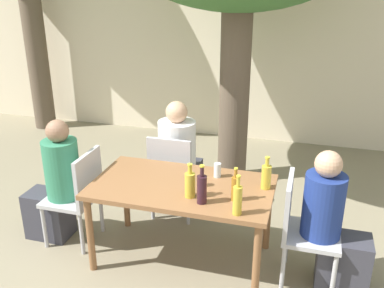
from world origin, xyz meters
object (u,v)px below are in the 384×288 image
dining_table_front (182,193)px  oil_cruet_4 (266,176)px  person_seated_1 (333,230)px  amber_bottle_1 (235,188)px  person_seated_0 (56,188)px  person_seated_2 (180,160)px  drinking_glass_0 (217,170)px  oil_cruet_0 (190,184)px  patio_chair_1 (301,225)px  patio_chair_2 (173,172)px  wine_bottle_3 (202,188)px  oil_cruet_2 (237,199)px  patio_chair_0 (79,192)px  drinking_glass_1 (203,181)px

dining_table_front → oil_cruet_4: bearing=10.9°
person_seated_1 → amber_bottle_1: bearing=100.3°
person_seated_0 → oil_cruet_4: 1.93m
person_seated_2 → drinking_glass_0: person_seated_2 is taller
dining_table_front → oil_cruet_0: size_ratio=5.33×
patio_chair_1 → patio_chair_2: bearing=63.1°
patio_chair_2 → amber_bottle_1: amber_bottle_1 is taller
patio_chair_1 → patio_chair_2: size_ratio=1.00×
oil_cruet_4 → wine_bottle_3: bearing=-139.6°
patio_chair_1 → amber_bottle_1: size_ratio=3.29×
dining_table_front → oil_cruet_4: (0.67, 0.13, 0.19)m
patio_chair_2 → drinking_glass_0: 0.75m
oil_cruet_2 → drinking_glass_0: bearing=116.0°
person_seated_1 → drinking_glass_0: 1.04m
person_seated_1 → oil_cruet_0: size_ratio=4.11×
drinking_glass_0 → patio_chair_0: bearing=-169.5°
dining_table_front → oil_cruet_4: size_ratio=5.40×
patio_chair_2 → oil_cruet_4: 1.15m
oil_cruet_2 → wine_bottle_3: (-0.29, 0.09, 0.00)m
patio_chair_1 → wine_bottle_3: 0.86m
drinking_glass_0 → person_seated_2: bearing=130.1°
patio_chair_2 → amber_bottle_1: size_ratio=3.29×
wine_bottle_3 → oil_cruet_2: bearing=-17.7°
patio_chair_0 → person_seated_2: (0.68, 0.88, 0.03)m
amber_bottle_1 → wine_bottle_3: 0.26m
patio_chair_2 → person_seated_2: (0.00, 0.23, 0.03)m
amber_bottle_1 → drinking_glass_1: (-0.30, 0.17, -0.07)m
wine_bottle_3 → oil_cruet_0: bearing=149.3°
patio_chair_0 → wine_bottle_3: size_ratio=2.88×
patio_chair_1 → drinking_glass_0: (-0.74, 0.23, 0.28)m
person_seated_2 → wine_bottle_3: (0.53, -1.12, 0.30)m
oil_cruet_4 → drinking_glass_0: bearing=167.0°
oil_cruet_4 → drinking_glass_0: size_ratio=2.22×
person_seated_2 → wine_bottle_3: bearing=115.4°
patio_chair_0 → amber_bottle_1: bearing=84.6°
drinking_glass_0 → drinking_glass_1: bearing=-111.9°
person_seated_0 → oil_cruet_2: size_ratio=3.82×
person_seated_2 → drinking_glass_0: bearing=130.1°
drinking_glass_0 → person_seated_1: bearing=-13.2°
oil_cruet_0 → amber_bottle_1: oil_cruet_0 is taller
patio_chair_0 → amber_bottle_1: amber_bottle_1 is taller
oil_cruet_0 → patio_chair_2: bearing=117.0°
patio_chair_0 → oil_cruet_4: 1.69m
person_seated_1 → person_seated_2: 1.76m
patio_chair_1 → oil_cruet_0: oil_cruet_0 is taller
wine_bottle_3 → drinking_glass_1: wine_bottle_3 is taller
person_seated_0 → amber_bottle_1: 1.72m
oil_cruet_4 → drinking_glass_1: oil_cruet_4 is taller
person_seated_1 → oil_cruet_4: bearing=76.7°
patio_chair_1 → person_seated_2: 1.56m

